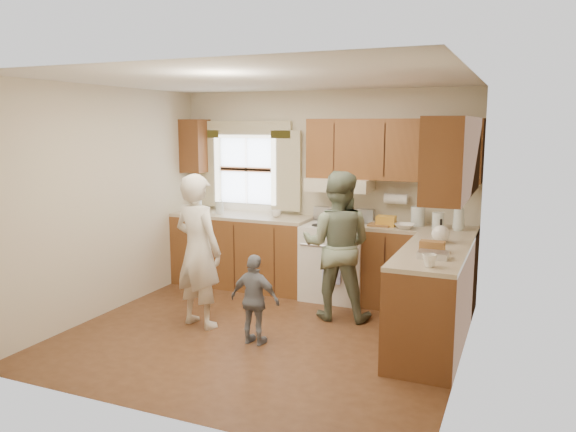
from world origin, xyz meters
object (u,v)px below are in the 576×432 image
at_px(stove, 337,260).
at_px(child, 255,300).
at_px(woman_left, 198,251).
at_px(woman_right, 337,245).

height_order(stove, child, stove).
bearing_deg(stove, child, -98.76).
bearing_deg(woman_left, woman_right, -134.30).
bearing_deg(child, woman_left, -13.30).
bearing_deg(woman_right, woman_left, 24.60).
height_order(stove, woman_right, woman_right).
distance_m(woman_left, woman_right, 1.48).
relative_size(stove, woman_left, 0.67).
xyz_separation_m(woman_right, child, (-0.48, -1.02, -0.36)).
bearing_deg(child, woman_right, -111.83).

